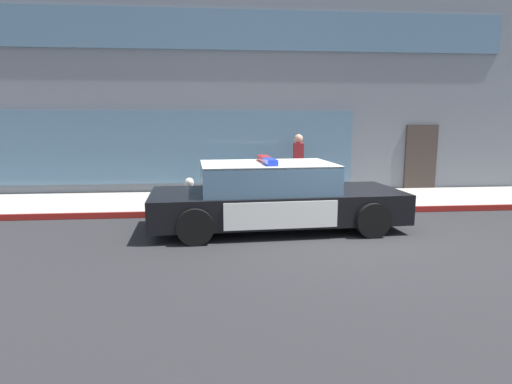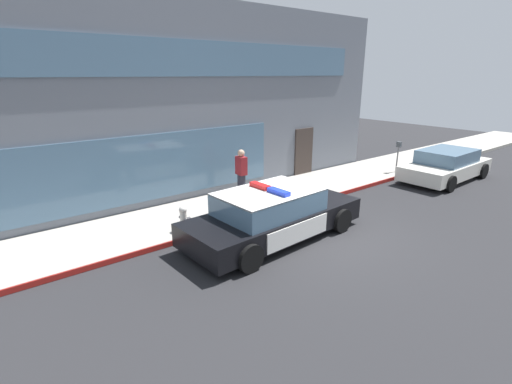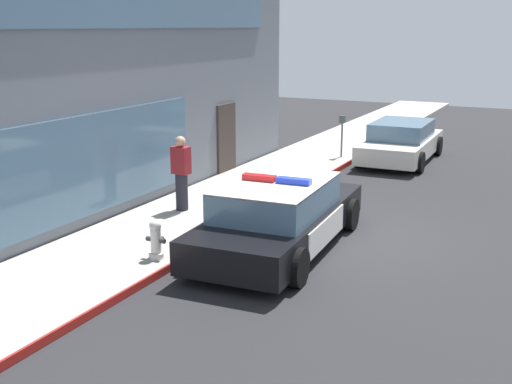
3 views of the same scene
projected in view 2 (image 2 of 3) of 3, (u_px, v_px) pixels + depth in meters
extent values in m
plane|color=#262628|center=(327.00, 234.00, 10.38)|extent=(48.00, 48.00, 0.00)
cube|color=#A39E93|center=(254.00, 201.00, 12.87)|extent=(48.00, 2.72, 0.15)
cube|color=maroon|center=(280.00, 212.00, 11.84)|extent=(28.80, 0.04, 0.14)
cube|color=slate|center=(124.00, 98.00, 15.96)|extent=(18.54, 10.87, 6.60)
cube|color=slate|center=(119.00, 173.00, 11.12)|extent=(11.12, 0.08, 2.10)
cube|color=#382D28|center=(304.00, 153.00, 15.81)|extent=(1.00, 0.08, 2.10)
cube|color=slate|center=(180.00, 58.00, 11.42)|extent=(15.57, 0.08, 1.10)
cube|color=black|center=(274.00, 220.00, 10.02)|extent=(5.23, 2.22, 0.60)
cube|color=silver|center=(314.00, 201.00, 11.00)|extent=(1.85, 2.00, 0.05)
cube|color=silver|center=(220.00, 233.00, 8.85)|extent=(1.54, 1.98, 0.05)
cube|color=silver|center=(248.00, 212.00, 10.66)|extent=(2.15, 0.15, 0.51)
cube|color=silver|center=(299.00, 233.00, 9.25)|extent=(2.15, 0.15, 0.51)
cube|color=yellow|center=(248.00, 211.00, 10.67)|extent=(0.22, 0.02, 0.26)
cube|color=slate|center=(269.00, 202.00, 9.72)|extent=(2.76, 1.89, 0.60)
cube|color=silver|center=(269.00, 192.00, 9.63)|extent=(2.76, 1.89, 0.04)
cube|color=red|center=(260.00, 186.00, 9.86)|extent=(0.24, 0.67, 0.11)
cube|color=blue|center=(279.00, 192.00, 9.36)|extent=(0.24, 0.67, 0.11)
cylinder|color=black|center=(291.00, 203.00, 11.83)|extent=(0.69, 0.26, 0.68)
cylinder|color=black|center=(341.00, 220.00, 10.44)|extent=(0.69, 0.26, 0.68)
cylinder|color=black|center=(202.00, 232.00, 9.71)|extent=(0.69, 0.26, 0.68)
cylinder|color=black|center=(250.00, 258.00, 8.31)|extent=(0.69, 0.26, 0.68)
cylinder|color=silver|center=(184.00, 229.00, 10.22)|extent=(0.28, 0.28, 0.10)
cylinder|color=silver|center=(184.00, 220.00, 10.13)|extent=(0.19, 0.19, 0.45)
sphere|color=silver|center=(183.00, 210.00, 10.04)|extent=(0.22, 0.22, 0.22)
cylinder|color=#333338|center=(183.00, 207.00, 10.02)|extent=(0.06, 0.06, 0.05)
cylinder|color=#333338|center=(186.00, 221.00, 10.02)|extent=(0.09, 0.10, 0.09)
cylinder|color=#333338|center=(181.00, 217.00, 10.23)|extent=(0.09, 0.10, 0.09)
cylinder|color=#333338|center=(188.00, 219.00, 10.23)|extent=(0.10, 0.12, 0.12)
cube|color=silver|center=(445.00, 169.00, 15.52)|extent=(4.63, 1.94, 0.56)
cube|color=slate|center=(447.00, 156.00, 15.35)|extent=(2.42, 1.72, 0.56)
cylinder|color=black|center=(440.00, 163.00, 17.16)|extent=(0.64, 0.21, 0.64)
cylinder|color=black|center=(483.00, 171.00, 15.79)|extent=(0.64, 0.21, 0.64)
cylinder|color=black|center=(405.00, 174.00, 15.34)|extent=(0.64, 0.21, 0.64)
cylinder|color=black|center=(450.00, 184.00, 13.97)|extent=(0.64, 0.21, 0.64)
cylinder|color=#23232D|center=(242.00, 186.00, 12.78)|extent=(0.28, 0.28, 0.85)
cube|color=maroon|center=(241.00, 166.00, 12.56)|extent=(0.29, 0.42, 0.62)
sphere|color=tan|center=(241.00, 153.00, 12.43)|extent=(0.24, 0.24, 0.24)
cylinder|color=slate|center=(397.00, 160.00, 16.19)|extent=(0.06, 0.06, 1.10)
cube|color=#474C51|center=(399.00, 144.00, 15.98)|extent=(0.12, 0.18, 0.24)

